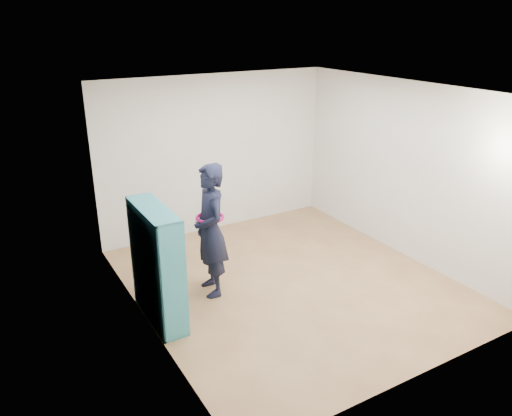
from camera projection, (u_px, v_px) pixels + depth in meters
floor at (290, 282)px, 6.88m from camera, size 4.50×4.50×0.00m
ceiling at (295, 90)px, 5.94m from camera, size 4.50×4.50×0.00m
wall_left at (141, 224)px, 5.47m from camera, size 0.02×4.50×2.60m
wall_right at (405, 171)px, 7.35m from camera, size 0.02×4.50×2.60m
wall_back at (216, 154)px, 8.22m from camera, size 4.00×0.02×2.60m
wall_front at (429, 263)px, 4.60m from camera, size 4.00×0.02×2.60m
bookshelf at (156, 267)px, 5.81m from camera, size 0.31×1.07×1.42m
person at (210, 230)px, 6.34m from camera, size 0.51×0.69×1.76m
smartphone at (197, 221)px, 6.33m from camera, size 0.02×0.10×0.13m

